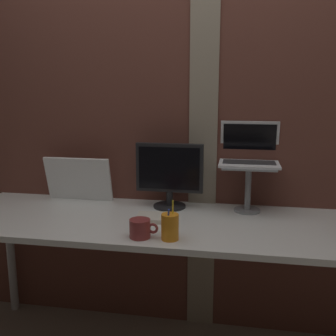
% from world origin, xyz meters
% --- Properties ---
extents(brick_wall_back, '(3.54, 0.16, 2.39)m').
position_xyz_m(brick_wall_back, '(0.00, 0.42, 1.19)').
color(brick_wall_back, brown).
rests_on(brick_wall_back, ground_plane).
extents(desk, '(2.23, 0.69, 0.77)m').
position_xyz_m(desk, '(-0.05, 0.02, 0.70)').
color(desk, white).
rests_on(desk, ground_plane).
extents(monitor, '(0.37, 0.18, 0.36)m').
position_xyz_m(monitor, '(-0.07, 0.24, 0.97)').
color(monitor, black).
rests_on(monitor, desk).
extents(laptop_stand, '(0.28, 0.22, 0.25)m').
position_xyz_m(laptop_stand, '(0.36, 0.24, 0.94)').
color(laptop_stand, gray).
rests_on(laptop_stand, desk).
extents(laptop, '(0.32, 0.24, 0.22)m').
position_xyz_m(laptop, '(0.36, 0.30, 1.09)').
color(laptop, white).
rests_on(laptop, laptop_stand).
extents(whiteboard_panel, '(0.39, 0.08, 0.26)m').
position_xyz_m(whiteboard_panel, '(-0.61, 0.28, 0.90)').
color(whiteboard_panel, white).
rests_on(whiteboard_panel, desk).
extents(pen_cup, '(0.08, 0.08, 0.18)m').
position_xyz_m(pen_cup, '(0.02, -0.23, 0.83)').
color(pen_cup, orange).
rests_on(pen_cup, desk).
extents(coffee_mug, '(0.13, 0.09, 0.08)m').
position_xyz_m(coffee_mug, '(-0.12, -0.23, 0.81)').
color(coffee_mug, maroon).
rests_on(coffee_mug, desk).
extents(paper_clutter_stack, '(0.21, 0.16, 0.02)m').
position_xyz_m(paper_clutter_stack, '(-0.09, 0.02, 0.78)').
color(paper_clutter_stack, silver).
rests_on(paper_clutter_stack, desk).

